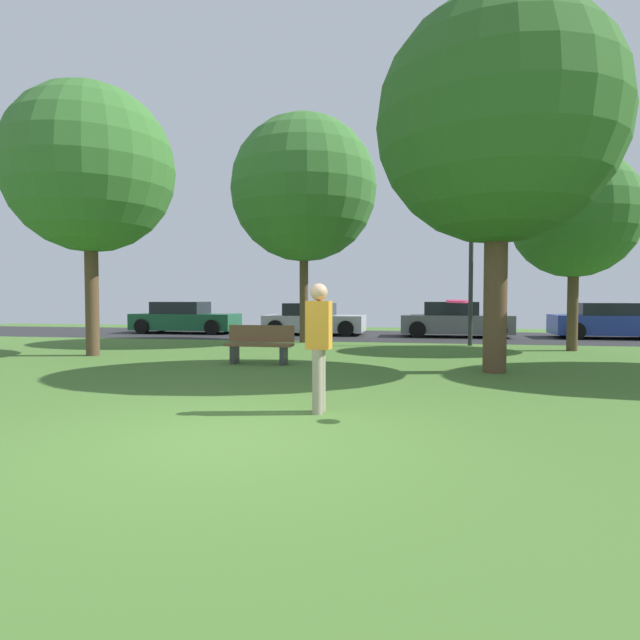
{
  "coord_description": "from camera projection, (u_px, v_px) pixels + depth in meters",
  "views": [
    {
      "loc": [
        2.1,
        -5.4,
        1.56
      ],
      "look_at": [
        0.0,
        5.49,
        1.08
      ],
      "focal_mm": 29.57,
      "sensor_mm": 36.0,
      "label": 1
    }
  ],
  "objects": [
    {
      "name": "parked_car_silver",
      "position": [
        314.0,
        320.0,
        22.02
      ],
      "size": [
        4.12,
        2.11,
        1.32
      ],
      "color": "#B7B7BC",
      "rests_on": "ground_plane"
    },
    {
      "name": "oak_tree_center",
      "position": [
        304.0,
        189.0,
        18.05
      ],
      "size": [
        5.0,
        5.0,
        7.8
      ],
      "color": "brown",
      "rests_on": "ground_plane"
    },
    {
      "name": "oak_tree_right",
      "position": [
        498.0,
        123.0,
        10.74
      ],
      "size": [
        4.96,
        4.96,
        7.62
      ],
      "color": "brown",
      "rests_on": "ground_plane"
    },
    {
      "name": "street_lamp_post",
      "position": [
        471.0,
        276.0,
        16.94
      ],
      "size": [
        0.14,
        0.14,
        4.5
      ],
      "primitive_type": "cylinder",
      "color": "#2D2D33",
      "rests_on": "ground_plane"
    },
    {
      "name": "frisbee_disc",
      "position": [
        457.0,
        301.0,
        6.6
      ],
      "size": [
        0.35,
        0.35,
        0.04
      ],
      "color": "#EA2D6B"
    },
    {
      "name": "parked_car_grey",
      "position": [
        455.0,
        321.0,
        20.78
      ],
      "size": [
        4.24,
        1.96,
        1.39
      ],
      "color": "slate",
      "rests_on": "ground_plane"
    },
    {
      "name": "person_thrower",
      "position": [
        319.0,
        341.0,
        7.07
      ],
      "size": [
        0.33,
        0.3,
        1.75
      ],
      "rotation": [
        0.0,
        0.0,
        -0.06
      ],
      "color": "gray",
      "rests_on": "ground_plane"
    },
    {
      "name": "maple_tree_near",
      "position": [
        575.0,
        215.0,
        15.22
      ],
      "size": [
        3.65,
        3.65,
        5.79
      ],
      "color": "brown",
      "rests_on": "ground_plane"
    },
    {
      "name": "road_strip",
      "position": [
        369.0,
        336.0,
        21.46
      ],
      "size": [
        44.0,
        6.4,
        0.01
      ],
      "primitive_type": "cube",
      "color": "#28282B",
      "rests_on": "ground_plane"
    },
    {
      "name": "ground_plane",
      "position": [
        225.0,
        440.0,
        5.77
      ],
      "size": [
        44.0,
        44.0,
        0.0
      ],
      "primitive_type": "plane",
      "color": "#47702D"
    },
    {
      "name": "park_bench",
      "position": [
        260.0,
        344.0,
        12.37
      ],
      "size": [
        1.6,
        0.45,
        0.9
      ],
      "rotation": [
        0.0,
        0.0,
        3.14
      ],
      "color": "brown",
      "rests_on": "ground_plane"
    },
    {
      "name": "parked_car_blue",
      "position": [
        609.0,
        322.0,
        19.99
      ],
      "size": [
        4.18,
        2.09,
        1.35
      ],
      "color": "#233893",
      "rests_on": "ground_plane"
    },
    {
      "name": "parked_car_green",
      "position": [
        185.0,
        319.0,
        22.97
      ],
      "size": [
        4.53,
        1.98,
        1.37
      ],
      "color": "#195633",
      "rests_on": "ground_plane"
    },
    {
      "name": "maple_tree_far",
      "position": [
        90.0,
        169.0,
        13.91
      ],
      "size": [
        4.42,
        4.42,
        7.17
      ],
      "color": "brown",
      "rests_on": "ground_plane"
    }
  ]
}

